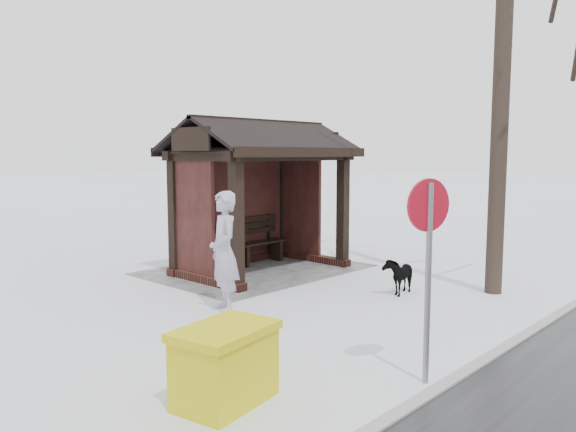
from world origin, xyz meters
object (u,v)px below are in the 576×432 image
object	(u,v)px
dog	(399,275)
road_sign	(428,235)
bus_shelter	(257,165)
grit_bin	(225,364)
pedestrian	(224,252)

from	to	relation	value
dog	road_sign	bearing A→B (deg)	-65.03
bus_shelter	dog	distance (m)	3.69
bus_shelter	grit_bin	xyz separation A→B (m)	(4.52, 4.29, -1.78)
pedestrian	road_sign	xyz separation A→B (m)	(0.33, 3.62, 0.65)
pedestrian	bus_shelter	bearing A→B (deg)	151.07
pedestrian	dog	bearing A→B (deg)	88.21
dog	road_sign	size ratio (longest dim) A/B	0.35
bus_shelter	pedestrian	xyz separation A→B (m)	(2.44, 1.82, -1.24)
pedestrian	dog	distance (m)	3.15
road_sign	dog	bearing A→B (deg)	-126.36
dog	grit_bin	world-z (taller)	grit_bin
dog	grit_bin	size ratio (longest dim) A/B	0.70
road_sign	bus_shelter	bearing A→B (deg)	-99.30
bus_shelter	road_sign	bearing A→B (deg)	63.08
grit_bin	road_sign	size ratio (longest dim) A/B	0.51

